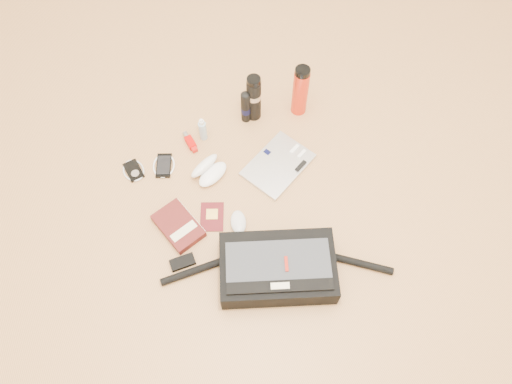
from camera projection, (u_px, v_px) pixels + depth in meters
ground at (255, 215)px, 2.05m from camera, size 4.00×4.00×0.00m
messenger_bag at (277, 268)px, 1.88m from camera, size 0.83×0.43×0.12m
laptop at (278, 165)px, 2.15m from camera, size 0.35×0.30×0.03m
book at (179, 226)px, 2.00m from camera, size 0.18×0.23×0.04m
passport at (212, 217)px, 2.04m from camera, size 0.14×0.16×0.01m
mouse at (238, 222)px, 2.01m from camera, size 0.09×0.12×0.03m
sunglasses_case at (209, 170)px, 2.11m from camera, size 0.19×0.17×0.09m
ipod at (134, 170)px, 2.14m from camera, size 0.10×0.11×0.01m
phone at (164, 166)px, 2.15m from camera, size 0.13×0.14×0.01m
inhaler at (190, 142)px, 2.20m from camera, size 0.04×0.11×0.03m
spray_bottle at (203, 130)px, 2.18m from camera, size 0.04×0.04×0.13m
aerosol_can at (246, 107)px, 2.20m from camera, size 0.05×0.05×0.18m
thermos_black at (254, 98)px, 2.18m from camera, size 0.08×0.08×0.25m
thermos_red at (300, 91)px, 2.19m from camera, size 0.08×0.08×0.27m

